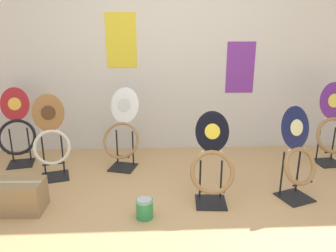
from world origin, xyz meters
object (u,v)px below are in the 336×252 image
object	(u,v)px
toilet_seat_display_navy_moon	(298,155)
toilet_seat_display_white_plain	(122,131)
toilet_seat_display_purple_note	(333,128)
toilet_seat_display_jazz_black	(212,164)
toilet_seat_display_woodgrain	(51,137)
paint_can	(145,208)
storage_box	(17,196)
toilet_seat_display_crimson_swirl	(17,131)

from	to	relation	value
toilet_seat_display_navy_moon	toilet_seat_display_white_plain	distance (m)	1.84
toilet_seat_display_purple_note	toilet_seat_display_white_plain	world-z (taller)	toilet_seat_display_purple_note
toilet_seat_display_jazz_black	toilet_seat_display_woodgrain	bearing A→B (deg)	159.42
toilet_seat_display_purple_note	paint_can	world-z (taller)	toilet_seat_display_purple_note
paint_can	storage_box	world-z (taller)	storage_box
storage_box	toilet_seat_display_crimson_swirl	bearing A→B (deg)	109.55
toilet_seat_display_crimson_swirl	toilet_seat_display_jazz_black	bearing A→B (deg)	-24.92
toilet_seat_display_jazz_black	toilet_seat_display_woodgrain	distance (m)	1.70
toilet_seat_display_purple_note	storage_box	xyz separation A→B (m)	(-3.28, -0.89, -0.30)
toilet_seat_display_purple_note	toilet_seat_display_crimson_swirl	size ratio (longest dim) A/B	1.07
toilet_seat_display_jazz_black	toilet_seat_display_white_plain	world-z (taller)	toilet_seat_display_white_plain
storage_box	toilet_seat_display_woodgrain	bearing A→B (deg)	78.70
paint_can	toilet_seat_display_white_plain	bearing A→B (deg)	104.00
toilet_seat_display_jazz_black	storage_box	size ratio (longest dim) A/B	1.79
paint_can	storage_box	size ratio (longest dim) A/B	0.37
toilet_seat_display_crimson_swirl	toilet_seat_display_white_plain	bearing A→B (deg)	-6.67
toilet_seat_display_purple_note	toilet_seat_display_crimson_swirl	xyz separation A→B (m)	(-3.65, 0.15, -0.03)
toilet_seat_display_purple_note	storage_box	bearing A→B (deg)	-164.76
toilet_seat_display_woodgrain	storage_box	world-z (taller)	toilet_seat_display_woodgrain
toilet_seat_display_woodgrain	storage_box	bearing A→B (deg)	-101.30
toilet_seat_display_navy_moon	storage_box	size ratio (longest dim) A/B	1.87
toilet_seat_display_jazz_black	paint_can	bearing A→B (deg)	-159.29
toilet_seat_display_jazz_black	toilet_seat_display_crimson_swirl	world-z (taller)	toilet_seat_display_crimson_swirl
toilet_seat_display_navy_moon	toilet_seat_display_crimson_swirl	bearing A→B (deg)	162.48
toilet_seat_display_jazz_black	toilet_seat_display_woodgrain	size ratio (longest dim) A/B	0.93
toilet_seat_display_purple_note	storage_box	size ratio (longest dim) A/B	2.05
toilet_seat_display_crimson_swirl	toilet_seat_display_white_plain	distance (m)	1.23
toilet_seat_display_woodgrain	toilet_seat_display_white_plain	bearing A→B (deg)	17.82
toilet_seat_display_jazz_black	toilet_seat_display_purple_note	world-z (taller)	toilet_seat_display_purple_note
toilet_seat_display_purple_note	paint_can	xyz separation A→B (m)	(-2.16, -1.06, -0.34)
toilet_seat_display_purple_note	paint_can	bearing A→B (deg)	-153.92
toilet_seat_display_jazz_black	toilet_seat_display_purple_note	distance (m)	1.76
toilet_seat_display_navy_moon	toilet_seat_display_white_plain	world-z (taller)	toilet_seat_display_white_plain
toilet_seat_display_jazz_black	paint_can	xyz separation A→B (m)	(-0.61, -0.23, -0.29)
toilet_seat_display_crimson_swirl	paint_can	world-z (taller)	toilet_seat_display_crimson_swirl
toilet_seat_display_woodgrain	toilet_seat_display_white_plain	size ratio (longest dim) A/B	1.00
toilet_seat_display_crimson_swirl	toilet_seat_display_woodgrain	bearing A→B (deg)	-36.78
storage_box	toilet_seat_display_purple_note	bearing A→B (deg)	15.24
toilet_seat_display_woodgrain	toilet_seat_display_purple_note	size ratio (longest dim) A/B	0.94
toilet_seat_display_purple_note	toilet_seat_display_crimson_swirl	world-z (taller)	toilet_seat_display_purple_note
toilet_seat_display_jazz_black	paint_can	size ratio (longest dim) A/B	4.82
storage_box	toilet_seat_display_white_plain	bearing A→B (deg)	46.37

